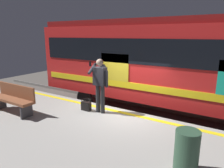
{
  "coord_description": "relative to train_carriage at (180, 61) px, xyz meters",
  "views": [
    {
      "loc": [
        -3.2,
        5.74,
        3.44
      ],
      "look_at": [
        0.22,
        0.3,
        1.88
      ],
      "focal_mm": 32.97,
      "sensor_mm": 36.0,
      "label": 1
    }
  ],
  "objects": [
    {
      "name": "track_rail_far",
      "position": [
        1.21,
        -0.72,
        -2.38
      ],
      "size": [
        21.96,
        0.08,
        0.16
      ],
      "primitive_type": "cube",
      "color": "slate",
      "rests_on": "ground"
    },
    {
      "name": "handbag",
      "position": [
        2.16,
        3.06,
        -1.31
      ],
      "size": [
        0.33,
        0.3,
        0.36
      ],
      "color": "black",
      "rests_on": "platform"
    },
    {
      "name": "track_rail_near",
      "position": [
        1.21,
        0.71,
        -2.38
      ],
      "size": [
        21.96,
        0.08,
        0.16
      ],
      "primitive_type": "cube",
      "color": "slate",
      "rests_on": "ground"
    },
    {
      "name": "platform",
      "position": [
        1.21,
        4.39,
        -1.97
      ],
      "size": [
        16.89,
        4.17,
        0.98
      ],
      "primitive_type": "cube",
      "color": "gray",
      "rests_on": "ground"
    },
    {
      "name": "bench",
      "position": [
        4.0,
        4.43,
        -0.98
      ],
      "size": [
        1.77,
        0.44,
        0.9
      ],
      "color": "brown",
      "rests_on": "platform"
    },
    {
      "name": "train_carriage",
      "position": [
        0.0,
        0.0,
        0.0
      ],
      "size": [
        11.82,
        2.84,
        3.84
      ],
      "color": "red",
      "rests_on": "ground"
    },
    {
      "name": "ground_plane",
      "position": [
        1.21,
        2.3,
        -2.46
      ],
      "size": [
        25.33,
        25.33,
        0.0
      ],
      "primitive_type": "plane",
      "color": "#4C4742"
    },
    {
      "name": "trash_bin",
      "position": [
        -1.37,
        4.53,
        -1.07
      ],
      "size": [
        0.44,
        0.44,
        0.81
      ],
      "primitive_type": "cylinder",
      "color": "#2D4C38",
      "rests_on": "platform"
    },
    {
      "name": "passenger",
      "position": [
        1.66,
        2.94,
        -0.45
      ],
      "size": [
        0.57,
        0.55,
        1.73
      ],
      "color": "#262628",
      "rests_on": "platform"
    },
    {
      "name": "safety_line",
      "position": [
        1.21,
        2.6,
        -1.47
      ],
      "size": [
        16.55,
        0.16,
        0.01
      ],
      "primitive_type": "cube",
      "color": "yellow",
      "rests_on": "platform"
    }
  ]
}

